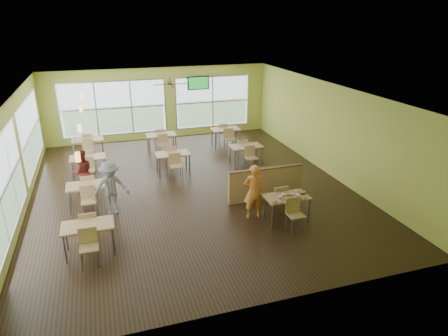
% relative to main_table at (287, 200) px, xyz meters
% --- Properties ---
extents(room, '(12.00, 12.04, 3.20)m').
position_rel_main_table_xyz_m(room, '(-2.00, 3.00, 0.97)').
color(room, black).
rests_on(room, ground).
extents(window_bays, '(9.24, 10.24, 2.38)m').
position_rel_main_table_xyz_m(window_bays, '(-4.65, 6.08, 0.85)').
color(window_bays, white).
rests_on(window_bays, room).
extents(main_table, '(1.22, 1.52, 0.87)m').
position_rel_main_table_xyz_m(main_table, '(0.00, 0.00, 0.00)').
color(main_table, tan).
rests_on(main_table, floor).
extents(half_wall_divider, '(2.40, 0.14, 1.04)m').
position_rel_main_table_xyz_m(half_wall_divider, '(0.00, 1.45, -0.11)').
color(half_wall_divider, tan).
rests_on(half_wall_divider, floor).
extents(dining_tables, '(6.92, 8.72, 0.87)m').
position_rel_main_table_xyz_m(dining_tables, '(-3.05, 4.71, -0.00)').
color(dining_tables, tan).
rests_on(dining_tables, floor).
extents(pendant_lights, '(0.11, 7.31, 0.86)m').
position_rel_main_table_xyz_m(pendant_lights, '(-5.20, 3.68, 1.82)').
color(pendant_lights, '#2D2119').
rests_on(pendant_lights, ceiling).
extents(ceiling_fan, '(1.25, 1.25, 0.29)m').
position_rel_main_table_xyz_m(ceiling_fan, '(-2.00, 6.00, 2.32)').
color(ceiling_fan, '#2D2119').
rests_on(ceiling_fan, ceiling).
extents(tv_backwall, '(1.00, 0.07, 0.60)m').
position_rel_main_table_xyz_m(tv_backwall, '(-0.20, 8.90, 1.82)').
color(tv_backwall, black).
rests_on(tv_backwall, wall_back).
extents(man_plaid, '(0.64, 0.48, 1.59)m').
position_rel_main_table_xyz_m(man_plaid, '(-0.79, 0.47, 0.16)').
color(man_plaid, red).
rests_on(man_plaid, floor).
extents(patron_maroon, '(0.82, 0.70, 1.47)m').
position_rel_main_table_xyz_m(patron_maroon, '(-5.36, 3.58, 0.11)').
color(patron_maroon, maroon).
rests_on(patron_maroon, floor).
extents(patron_grey, '(1.07, 0.67, 1.58)m').
position_rel_main_table_xyz_m(patron_grey, '(-4.56, 1.94, 0.16)').
color(patron_grey, slate).
rests_on(patron_grey, floor).
extents(cup_blue, '(0.10, 0.10, 0.37)m').
position_rel_main_table_xyz_m(cup_blue, '(-0.30, -0.19, 0.19)').
color(cup_blue, white).
rests_on(cup_blue, main_table).
extents(cup_yellow, '(0.10, 0.10, 0.37)m').
position_rel_main_table_xyz_m(cup_yellow, '(-0.17, -0.09, 0.19)').
color(cup_yellow, white).
rests_on(cup_yellow, main_table).
extents(cup_red_near, '(0.09, 0.09, 0.32)m').
position_rel_main_table_xyz_m(cup_red_near, '(0.11, -0.11, 0.18)').
color(cup_red_near, white).
rests_on(cup_red_near, main_table).
extents(cup_red_far, '(0.10, 0.10, 0.36)m').
position_rel_main_table_xyz_m(cup_red_far, '(0.22, -0.23, 0.19)').
color(cup_red_far, white).
rests_on(cup_red_far, main_table).
extents(food_basket, '(0.22, 0.22, 0.05)m').
position_rel_main_table_xyz_m(food_basket, '(0.48, 0.04, 0.15)').
color(food_basket, black).
rests_on(food_basket, main_table).
extents(ketchup_cup, '(0.05, 0.05, 0.02)m').
position_rel_main_table_xyz_m(ketchup_cup, '(0.40, -0.30, 0.13)').
color(ketchup_cup, '#B12201').
rests_on(ketchup_cup, main_table).
extents(wrapper_left, '(0.16, 0.14, 0.04)m').
position_rel_main_table_xyz_m(wrapper_left, '(-0.49, -0.26, 0.14)').
color(wrapper_left, '#9B804B').
rests_on(wrapper_left, main_table).
extents(wrapper_mid, '(0.26, 0.24, 0.05)m').
position_rel_main_table_xyz_m(wrapper_mid, '(0.06, 0.05, 0.15)').
color(wrapper_mid, '#9B804B').
rests_on(wrapper_mid, main_table).
extents(wrapper_right, '(0.19, 0.18, 0.04)m').
position_rel_main_table_xyz_m(wrapper_right, '(0.26, -0.30, 0.14)').
color(wrapper_right, '#9B804B').
rests_on(wrapper_right, main_table).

